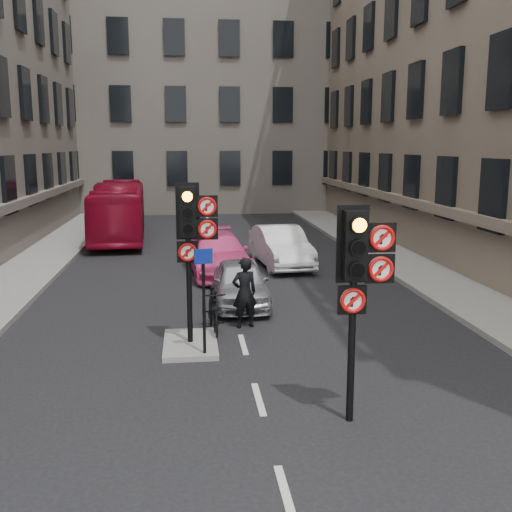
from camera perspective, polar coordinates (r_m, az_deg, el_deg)
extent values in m
plane|color=black|center=(9.30, 1.79, -18.47)|extent=(120.00, 120.00, 0.00)
cube|color=gray|center=(21.38, -22.71, -2.21)|extent=(3.00, 50.00, 0.16)
cube|color=gray|center=(22.17, 15.86, -1.35)|extent=(3.00, 50.00, 0.16)
cube|color=gray|center=(13.78, -6.26, -8.33)|extent=(1.20, 2.00, 0.12)
cube|color=slate|center=(46.38, -5.26, 17.35)|extent=(30.00, 14.00, 20.00)
cylinder|color=black|center=(9.97, 9.07, -8.96)|extent=(0.12, 0.12, 2.40)
cube|color=black|center=(9.53, 9.38, 1.01)|extent=(0.36, 0.28, 1.10)
cube|color=black|center=(9.66, 9.17, 1.14)|extent=(0.52, 0.03, 1.25)
cylinder|color=orange|center=(9.25, 9.85, 2.89)|extent=(0.22, 0.01, 0.22)
cylinder|color=black|center=(9.30, 9.79, 0.76)|extent=(0.22, 0.01, 0.22)
cylinder|color=black|center=(9.37, 9.72, -1.35)|extent=(0.22, 0.01, 0.22)
cube|color=black|center=(9.62, 11.84, 1.73)|extent=(0.47, 0.05, 0.47)
cylinder|color=white|center=(9.58, 11.91, 1.70)|extent=(0.41, 0.02, 0.41)
torus|color=#BF0C0A|center=(9.57, 11.94, 1.68)|extent=(0.41, 0.06, 0.41)
cube|color=#BF0C0A|center=(9.56, 11.95, 1.68)|extent=(0.25, 0.01, 0.25)
cube|color=black|center=(9.71, 11.73, -1.19)|extent=(0.47, 0.05, 0.47)
cylinder|color=white|center=(9.67, 11.80, -1.23)|extent=(0.41, 0.02, 0.41)
torus|color=#BF0C0A|center=(9.65, 11.83, -1.25)|extent=(0.41, 0.06, 0.41)
cube|color=#BF0C0A|center=(9.65, 11.84, -1.26)|extent=(0.25, 0.01, 0.25)
cube|color=black|center=(9.69, 9.14, -4.15)|extent=(0.47, 0.05, 0.47)
cylinder|color=white|center=(9.65, 9.20, -4.21)|extent=(0.41, 0.02, 0.41)
torus|color=#BF0C0A|center=(9.64, 9.22, -4.23)|extent=(0.41, 0.06, 0.41)
cube|color=#BF0C0A|center=(9.64, 9.23, -4.24)|extent=(0.25, 0.01, 0.25)
cylinder|color=black|center=(13.42, -6.37, -3.24)|extent=(0.12, 0.12, 2.40)
cube|color=black|center=(13.12, -6.53, 4.21)|extent=(0.36, 0.28, 1.10)
cube|color=black|center=(13.24, -6.53, 4.27)|extent=(0.52, 0.03, 1.25)
cylinder|color=orange|center=(12.84, -6.56, 5.64)|extent=(0.22, 0.02, 0.22)
cylinder|color=black|center=(12.87, -6.53, 4.09)|extent=(0.22, 0.02, 0.22)
cylinder|color=black|center=(12.92, -6.49, 2.54)|extent=(0.22, 0.02, 0.22)
cube|color=black|center=(13.09, -4.69, 4.75)|extent=(0.47, 0.05, 0.47)
cylinder|color=white|center=(13.05, -4.69, 4.74)|extent=(0.41, 0.02, 0.41)
torus|color=#BF0C0A|center=(13.04, -4.69, 4.73)|extent=(0.41, 0.06, 0.41)
cube|color=#BF0C0A|center=(13.03, -4.68, 4.73)|extent=(0.25, 0.02, 0.25)
cube|color=black|center=(13.15, -4.66, 2.59)|extent=(0.47, 0.05, 0.47)
cylinder|color=white|center=(13.11, -4.65, 2.56)|extent=(0.41, 0.02, 0.41)
torus|color=#BF0C0A|center=(13.10, -4.65, 2.55)|extent=(0.41, 0.06, 0.41)
cube|color=#BF0C0A|center=(13.09, -4.65, 2.55)|extent=(0.25, 0.02, 0.25)
cube|color=black|center=(13.22, -6.53, 0.40)|extent=(0.47, 0.05, 0.47)
cylinder|color=white|center=(13.18, -6.53, 0.37)|extent=(0.41, 0.02, 0.41)
torus|color=#BF0C0A|center=(13.17, -6.53, 0.36)|extent=(0.41, 0.06, 0.41)
cube|color=#BF0C0A|center=(13.16, -6.53, 0.36)|extent=(0.25, 0.02, 0.25)
imported|color=#A5A7AD|center=(17.05, -1.50, -2.54)|extent=(1.56, 3.77, 1.28)
imported|color=white|center=(22.48, 2.36, 0.92)|extent=(2.01, 4.63, 1.48)
imported|color=#EB458E|center=(21.16, -3.65, 0.23)|extent=(2.46, 5.09, 1.43)
imported|color=maroon|center=(29.73, -12.92, 4.23)|extent=(2.87, 9.85, 2.71)
imported|color=black|center=(14.59, -4.12, -5.17)|extent=(0.63, 1.88, 1.11)
imported|color=black|center=(14.87, -1.11, -3.50)|extent=(0.74, 0.58, 1.79)
cylinder|color=black|center=(12.67, -4.98, -4.45)|extent=(0.07, 0.07, 2.23)
cube|color=navy|center=(12.39, -5.05, -0.03)|extent=(0.39, 0.13, 0.31)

